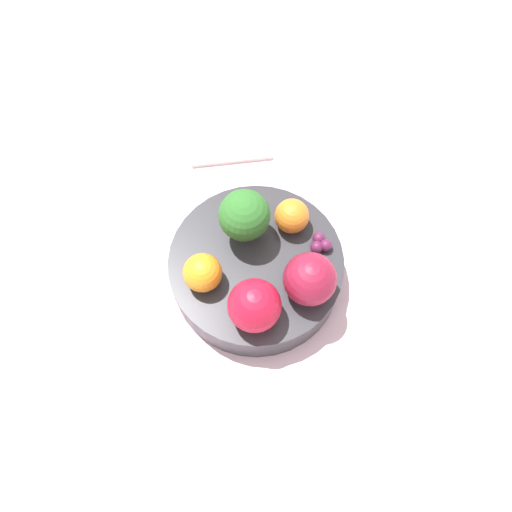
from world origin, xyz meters
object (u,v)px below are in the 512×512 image
bowl (256,268)px  broccoli (244,216)px  napkin (227,119)px  apple_red (254,305)px  orange_back (292,216)px  grape_cluster (320,244)px  orange_front (203,273)px  apple_green (310,279)px

bowl → broccoli: (-0.02, 0.03, 0.06)m
broccoli → napkin: 0.22m
apple_red → napkin: bearing=108.0°
apple_red → orange_back: (0.02, 0.11, -0.01)m
apple_red → grape_cluster: 0.11m
bowl → orange_front: size_ratio=4.69×
napkin → orange_front: bearing=-82.9°
bowl → apple_green: bearing=-21.8°
apple_red → orange_front: size_ratio=1.33×
apple_red → orange_front: apple_red is taller
apple_green → napkin: 0.29m
apple_green → orange_back: apple_green is taller
orange_front → orange_back: (0.08, 0.08, -0.00)m
grape_cluster → orange_front: bearing=-151.6°
orange_back → grape_cluster: orange_back is taller
broccoli → grape_cluster: 0.09m
broccoli → apple_green: (0.08, -0.05, -0.01)m
broccoli → orange_front: size_ratio=1.66×
apple_green → orange_front: size_ratio=1.35×
orange_front → napkin: (-0.03, 0.26, -0.06)m
grape_cluster → bowl: bearing=-156.4°
broccoli → orange_back: bearing=23.2°
orange_back → apple_red: bearing=-100.5°
bowl → orange_back: bearing=58.8°
bowl → apple_red: apple_red is taller
bowl → apple_red: size_ratio=3.54×
apple_green → grape_cluster: bearing=83.1°
broccoli → orange_front: bearing=-116.8°
broccoli → grape_cluster: (0.08, -0.00, -0.03)m
bowl → apple_green: (0.06, -0.02, 0.05)m
apple_red → broccoli: bearing=106.9°
grape_cluster → napkin: grape_cluster is taller
bowl → orange_back: (0.03, 0.05, 0.04)m
bowl → napkin: 0.24m
orange_back → grape_cluster: 0.04m
bowl → broccoli: size_ratio=2.82×
bowl → napkin: (-0.08, 0.22, -0.02)m
apple_red → napkin: 0.31m
grape_cluster → apple_green: bearing=-96.9°
bowl → grape_cluster: 0.08m
bowl → apple_green: size_ratio=3.48×
apple_green → orange_back: 0.08m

